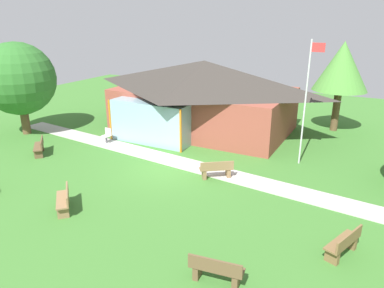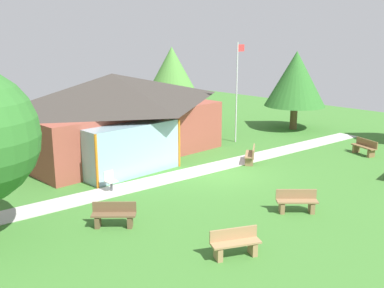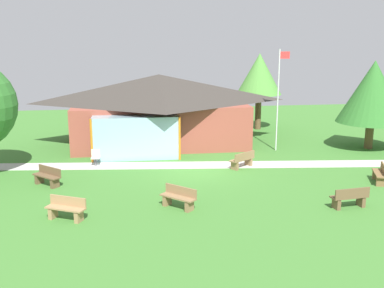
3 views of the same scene
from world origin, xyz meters
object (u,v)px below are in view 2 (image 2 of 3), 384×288
object	(u,v)px
bench_mid_left	(114,215)
patio_chair_west	(110,182)
flagpole	(237,88)
bench_rear_near_path	(251,155)
tree_behind_pavilion_right	(172,69)
bench_front_center	(297,202)
bench_lawn_far_right	(364,148)
pavilion	(114,113)
tree_east_hedge	(296,79)
bench_front_left	(235,244)

from	to	relation	value
bench_mid_left	patio_chair_west	world-z (taller)	patio_chair_west
flagpole	bench_rear_near_path	xyz separation A→B (m)	(-2.95, -3.50, -2.86)
flagpole	tree_behind_pavilion_right	size ratio (longest dim) A/B	1.08
bench_front_center	bench_lawn_far_right	bearing A→B (deg)	-124.43
patio_chair_west	tree_behind_pavilion_right	xyz separation A→B (m)	(11.18, 8.66, 3.58)
bench_rear_near_path	patio_chair_west	bearing A→B (deg)	133.09
pavilion	bench_front_center	size ratio (longest dim) A/B	8.28
bench_lawn_far_right	tree_east_hedge	world-z (taller)	tree_east_hedge
bench_rear_near_path	tree_behind_pavilion_right	xyz separation A→B (m)	(3.68, 10.12, 3.59)
pavilion	bench_lawn_far_right	bearing A→B (deg)	-45.35
bench_rear_near_path	bench_front_center	xyz separation A→B (m)	(-3.87, -5.24, 0.00)
pavilion	tree_east_hedge	distance (m)	12.92
bench_front_left	tree_behind_pavilion_right	bearing A→B (deg)	-99.49
pavilion	tree_behind_pavilion_right	distance (m)	8.61
bench_front_left	tree_east_hedge	bearing A→B (deg)	-124.74
pavilion	bench_front_left	size ratio (longest dim) A/B	7.45
bench_front_center	tree_east_hedge	xyz separation A→B (m)	(12.48, 8.40, 3.03)
pavilion	tree_behind_pavilion_right	xyz separation A→B (m)	(7.54, 3.78, 1.74)
patio_chair_west	tree_east_hedge	size ratio (longest dim) A/B	0.16
bench_front_center	tree_east_hedge	bearing A→B (deg)	-101.93
flagpole	bench_lawn_far_right	distance (m)	7.87
flagpole	tree_behind_pavilion_right	world-z (taller)	flagpole
bench_mid_left	tree_east_hedge	distance (m)	18.90
patio_chair_west	tree_east_hedge	bearing A→B (deg)	-171.34
patio_chair_west	tree_east_hedge	world-z (taller)	tree_east_hedge
bench_mid_left	bench_lawn_far_right	world-z (taller)	same
bench_lawn_far_right	bench_front_center	bearing A→B (deg)	122.17
bench_rear_near_path	bench_lawn_far_right	size ratio (longest dim) A/B	0.94
bench_rear_near_path	tree_behind_pavilion_right	bearing A→B (deg)	34.09
bench_rear_near_path	tree_behind_pavilion_right	distance (m)	11.35
bench_mid_left	patio_chair_west	bearing A→B (deg)	-78.76
bench_front_left	bench_front_center	bearing A→B (deg)	-144.74
pavilion	bench_rear_near_path	bearing A→B (deg)	-58.66
flagpole	bench_front_center	bearing A→B (deg)	-127.96
pavilion	patio_chair_west	size ratio (longest dim) A/B	13.31
bench_mid_left	pavilion	bearing A→B (deg)	-81.52
tree_east_hedge	bench_lawn_far_right	bearing A→B (deg)	-114.46
pavilion	tree_east_hedge	xyz separation A→B (m)	(12.47, -3.17, 1.18)
bench_front_left	bench_rear_near_path	bearing A→B (deg)	-117.16
tree_behind_pavilion_right	bench_rear_near_path	bearing A→B (deg)	-109.99
bench_mid_left	bench_front_center	size ratio (longest dim) A/B	1.01
patio_chair_west	tree_east_hedge	distance (m)	16.47
bench_front_left	patio_chair_west	size ratio (longest dim) A/B	1.79
tree_east_hedge	pavilion	bearing A→B (deg)	165.72
patio_chair_west	tree_behind_pavilion_right	world-z (taller)	tree_behind_pavilion_right
flagpole	patio_chair_west	distance (m)	11.02
bench_front_center	tree_behind_pavilion_right	size ratio (longest dim) A/B	0.25
pavilion	flagpole	distance (m)	7.44
flagpole	pavilion	bearing A→B (deg)	157.36
bench_lawn_far_right	tree_behind_pavilion_right	size ratio (longest dim) A/B	0.28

